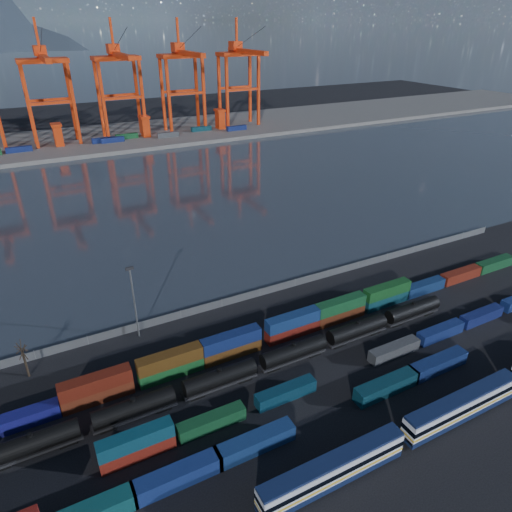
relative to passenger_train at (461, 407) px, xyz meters
name	(u,v)px	position (x,y,z in m)	size (l,w,h in m)	color
ground	(328,365)	(-11.64, 21.01, -2.52)	(700.00, 700.00, 0.00)	black
harbor_water	(163,198)	(-11.64, 126.01, -2.51)	(700.00, 700.00, 0.00)	#2A323D
far_quay	(106,138)	(-11.64, 231.01, -1.52)	(700.00, 70.00, 2.00)	#514F4C
passenger_train	(461,407)	(0.00, 0.00, 0.00)	(75.70, 2.93, 5.02)	silver
container_row_south	(216,457)	(-39.76, 10.16, -0.54)	(141.16, 2.66, 5.66)	#414446
container_row_mid	(252,404)	(-30.07, 17.32, -0.83)	(140.64, 2.33, 4.97)	#404345
container_row_north	(280,331)	(-15.93, 32.12, -0.26)	(141.57, 2.49, 5.31)	navy
tanker_string	(220,378)	(-32.51, 25.09, -0.35)	(107.11, 3.03, 4.34)	black
waterfront_fence	(260,292)	(-11.64, 49.01, -1.52)	(160.12, 0.12, 2.20)	#595B5E
bare_tree	(24,359)	(-63.15, 44.44, 1.44)	(2.13, 2.08, 7.97)	black
yard_light_mast	(134,299)	(-41.64, 47.01, 6.77)	(1.60, 0.40, 16.60)	slate
gantry_cranes	(82,70)	(-19.14, 224.40, 34.72)	(198.37, 44.86, 60.75)	red
quay_containers	(89,142)	(-22.64, 216.47, 0.78)	(172.58, 10.99, 2.60)	navy
straddle_carriers	(103,130)	(-14.14, 221.01, 5.30)	(140.00, 7.00, 11.10)	red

